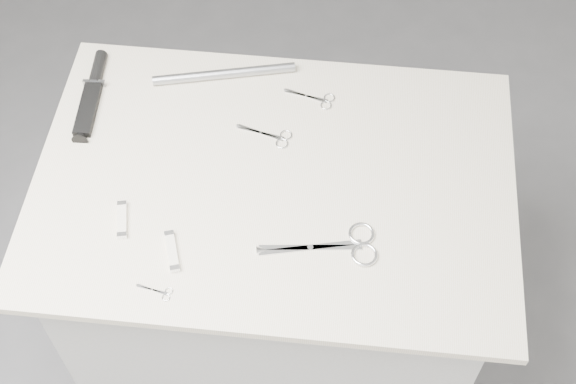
# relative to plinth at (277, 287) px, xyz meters

# --- Properties ---
(ground) EXTENTS (4.00, 4.00, 0.01)m
(ground) POSITION_rel_plinth_xyz_m (0.00, 0.00, -0.46)
(ground) COLOR slate
(ground) RESTS_ON ground
(plinth) EXTENTS (0.90, 0.60, 0.90)m
(plinth) POSITION_rel_plinth_xyz_m (0.00, 0.00, 0.00)
(plinth) COLOR #BABAB8
(plinth) RESTS_ON ground
(display_board) EXTENTS (1.00, 0.70, 0.02)m
(display_board) POSITION_rel_plinth_xyz_m (0.00, 0.00, 0.46)
(display_board) COLOR beige
(display_board) RESTS_ON plinth
(large_shears) EXTENTS (0.23, 0.10, 0.01)m
(large_shears) POSITION_rel_plinth_xyz_m (0.16, -0.15, 0.47)
(large_shears) COLOR silver
(large_shears) RESTS_ON display_board
(embroidery_scissors_a) EXTENTS (0.12, 0.06, 0.00)m
(embroidery_scissors_a) POSITION_rel_plinth_xyz_m (-0.01, 0.11, 0.47)
(embroidery_scissors_a) COLOR silver
(embroidery_scissors_a) RESTS_ON display_board
(embroidery_scissors_b) EXTENTS (0.12, 0.06, 0.00)m
(embroidery_scissors_b) POSITION_rel_plinth_xyz_m (0.07, 0.23, 0.47)
(embroidery_scissors_b) COLOR silver
(embroidery_scissors_b) RESTS_ON display_board
(tiny_scissors) EXTENTS (0.07, 0.03, 0.00)m
(tiny_scissors) POSITION_rel_plinth_xyz_m (-0.19, -0.28, 0.47)
(tiny_scissors) COLOR silver
(tiny_scissors) RESTS_ON display_board
(sheathed_knife) EXTENTS (0.06, 0.25, 0.03)m
(sheathed_knife) POSITION_rel_plinth_xyz_m (-0.43, 0.20, 0.48)
(sheathed_knife) COLOR black
(sheathed_knife) RESTS_ON display_board
(pocket_knife_a) EXTENTS (0.04, 0.09, 0.01)m
(pocket_knife_a) POSITION_rel_plinth_xyz_m (-0.29, -0.13, 0.48)
(pocket_knife_a) COLOR white
(pocket_knife_a) RESTS_ON display_board
(pocket_knife_b) EXTENTS (0.05, 0.09, 0.01)m
(pocket_knife_b) POSITION_rel_plinth_xyz_m (-0.18, -0.20, 0.48)
(pocket_knife_b) COLOR white
(pocket_knife_b) RESTS_ON display_board
(metal_rail) EXTENTS (0.32, 0.10, 0.02)m
(metal_rail) POSITION_rel_plinth_xyz_m (-0.15, 0.28, 0.48)
(metal_rail) COLOR #94969C
(metal_rail) RESTS_ON display_board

